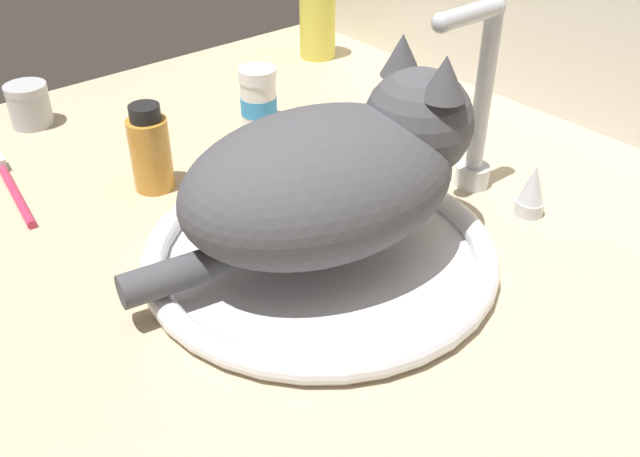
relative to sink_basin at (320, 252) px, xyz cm
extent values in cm
cube|color=#CCB793|center=(-3.88, 6.29, -2.57)|extent=(112.30, 83.00, 3.00)
cube|color=silver|center=(-3.88, 48.99, 13.56)|extent=(112.30, 2.40, 35.26)
torus|color=white|center=(0.00, 0.00, 0.15)|extent=(35.81, 35.81, 2.44)
cylinder|color=white|center=(0.00, 0.00, -0.77)|extent=(32.14, 32.14, 0.60)
cylinder|color=silver|center=(0.00, 23.73, 0.23)|extent=(4.00, 4.00, 2.60)
cylinder|color=silver|center=(0.00, 23.73, 10.90)|extent=(2.00, 2.00, 18.74)
sphere|color=silver|center=(0.00, 23.73, 20.28)|extent=(2.20, 2.20, 2.20)
cylinder|color=silver|center=(0.00, 19.58, 20.28)|extent=(2.00, 8.29, 2.00)
sphere|color=silver|center=(0.00, 15.43, 20.28)|extent=(2.10, 2.10, 2.10)
cylinder|color=silver|center=(-8.25, 23.73, -0.27)|extent=(3.20, 3.20, 1.60)
cone|color=silver|center=(-8.25, 23.73, 2.80)|extent=(2.88, 2.88, 4.54)
cylinder|color=silver|center=(8.25, 23.73, -0.27)|extent=(3.20, 3.20, 1.60)
cone|color=silver|center=(8.25, 23.73, 2.80)|extent=(2.88, 2.88, 4.54)
ellipsoid|color=#4C4C51|center=(0.00, 0.00, 8.13)|extent=(23.74, 30.87, 13.51)
sphere|color=#4C4C51|center=(1.95, 11.01, 11.69)|extent=(11.06, 11.06, 11.06)
cone|color=#4C4C51|center=(-1.32, 11.59, 17.64)|extent=(4.20, 4.20, 4.15)
cone|color=#4C4C51|center=(5.22, 10.43, 17.64)|extent=(4.20, 4.20, 4.15)
ellipsoid|color=silver|center=(2.67, 15.10, 10.59)|extent=(5.15, 4.08, 3.54)
ellipsoid|color=silver|center=(1.71, 9.64, 7.45)|extent=(11.74, 9.55, 7.43)
cylinder|color=#4C4C51|center=(-2.61, -14.75, 2.97)|extent=(4.96, 10.78, 3.20)
cylinder|color=#E5DB4C|center=(-44.91, 37.39, 5.24)|extent=(5.98, 5.98, 12.62)
cylinder|color=#B2B5BA|center=(-50.07, -9.96, 1.37)|extent=(5.59, 5.59, 4.87)
cylinder|color=silver|center=(-50.07, -9.96, 4.30)|extent=(5.70, 5.70, 1.00)
cylinder|color=white|center=(-30.42, 14.60, 2.00)|extent=(4.89, 4.89, 6.13)
cylinder|color=#338CD1|center=(-30.42, 14.60, 1.51)|extent=(5.04, 5.04, 2.45)
cylinder|color=white|center=(-30.42, 14.60, 5.92)|extent=(5.14, 5.14, 1.72)
cylinder|color=gold|center=(-24.03, -5.43, 3.28)|extent=(4.73, 4.73, 8.70)
cylinder|color=black|center=(-24.03, -5.43, 8.53)|extent=(3.55, 3.55, 1.80)
cylinder|color=#D83359|center=(-31.83, -19.15, -0.57)|extent=(14.56, 3.00, 1.00)
camera|label=1|loc=(44.32, -37.45, 42.18)|focal=39.75mm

